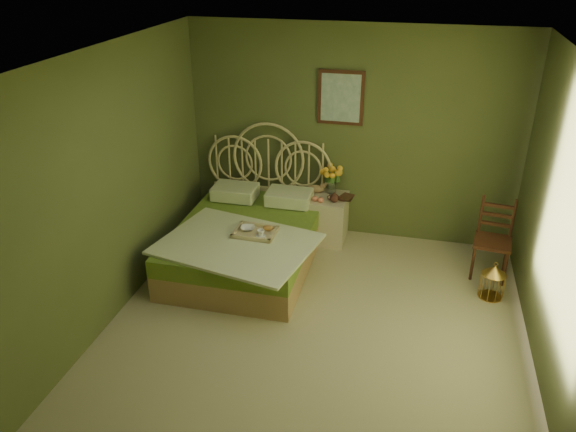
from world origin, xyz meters
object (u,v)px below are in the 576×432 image
(chair, at_px, (493,233))
(nightstand, at_px, (326,212))
(bed, at_px, (247,238))
(birdcage, at_px, (493,282))

(chair, bearing_deg, nightstand, 177.05)
(nightstand, relative_size, chair, 1.13)
(bed, distance_m, birdcage, 2.72)
(bed, height_order, nightstand, bed)
(nightstand, bearing_deg, birdcage, -24.44)
(nightstand, distance_m, chair, 1.98)
(chair, bearing_deg, bed, -163.66)
(bed, bearing_deg, nightstand, 45.01)
(birdcage, bearing_deg, chair, 90.00)
(birdcage, bearing_deg, bed, 177.87)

